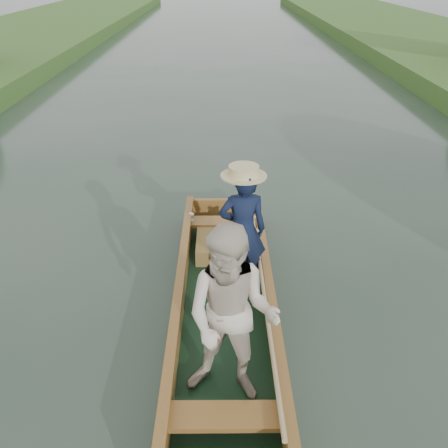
{
  "coord_description": "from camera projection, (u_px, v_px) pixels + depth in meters",
  "views": [
    {
      "loc": [
        -0.04,
        -4.52,
        3.65
      ],
      "look_at": [
        0.0,
        0.6,
        0.95
      ],
      "focal_mm": 40.0,
      "sensor_mm": 36.0,
      "label": 1
    }
  ],
  "objects": [
    {
      "name": "punt",
      "position": [
        231.0,
        292.0,
        5.2
      ],
      "size": [
        1.12,
        5.0,
        1.82
      ],
      "color": "black",
      "rests_on": "ground"
    },
    {
      "name": "trees_far",
      "position": [
        173.0,
        5.0,
        15.4
      ],
      "size": [
        22.93,
        3.86,
        4.4
      ],
      "color": "#47331E",
      "rests_on": "ground"
    },
    {
      "name": "ground",
      "position": [
        224.0,
        322.0,
        5.7
      ],
      "size": [
        120.0,
        120.0,
        0.0
      ],
      "primitive_type": "plane",
      "color": "#283D30",
      "rests_on": "ground"
    }
  ]
}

